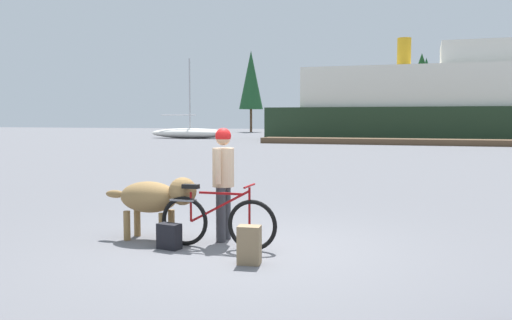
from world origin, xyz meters
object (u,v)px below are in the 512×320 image
(handbag_pannier, at_px, (169,236))
(backpack, at_px, (249,245))
(person_cyclist, at_px, (223,173))
(bicycle, at_px, (217,221))
(sailboat_moored, at_px, (190,133))
(ferry_boat, at_px, (448,105))
(dog, at_px, (156,197))

(handbag_pannier, bearing_deg, backpack, -17.19)
(person_cyclist, relative_size, backpack, 3.47)
(bicycle, xyz_separation_m, sailboat_moored, (-17.42, 37.32, 0.10))
(handbag_pannier, height_order, ferry_boat, ferry_boat)
(handbag_pannier, xyz_separation_m, sailboat_moored, (-16.81, 37.57, 0.31))
(bicycle, relative_size, backpack, 3.57)
(bicycle, height_order, ferry_boat, ferry_boat)
(dog, bearing_deg, handbag_pannier, -45.19)
(bicycle, distance_m, ferry_boat, 38.99)
(bicycle, relative_size, sailboat_moored, 0.23)
(handbag_pannier, bearing_deg, bicycle, 22.26)
(bicycle, relative_size, dog, 1.15)
(backpack, bearing_deg, handbag_pannier, 162.81)
(sailboat_moored, bearing_deg, person_cyclist, -64.80)
(person_cyclist, relative_size, sailboat_moored, 0.22)
(person_cyclist, distance_m, dog, 1.07)
(sailboat_moored, bearing_deg, dog, -66.21)
(handbag_pannier, distance_m, sailboat_moored, 41.16)
(dog, xyz_separation_m, handbag_pannier, (0.44, -0.45, -0.46))
(bicycle, height_order, sailboat_moored, sailboat_moored)
(person_cyclist, xyz_separation_m, dog, (-0.97, -0.27, -0.36))
(handbag_pannier, distance_m, ferry_boat, 39.32)
(person_cyclist, height_order, backpack, person_cyclist)
(bicycle, xyz_separation_m, ferry_boat, (4.45, 38.65, 2.48))
(bicycle, relative_size, person_cyclist, 1.03)
(person_cyclist, height_order, ferry_boat, ferry_boat)
(ferry_boat, bearing_deg, bicycle, -96.57)
(person_cyclist, bearing_deg, sailboat_moored, 115.20)
(person_cyclist, bearing_deg, ferry_boat, 83.24)
(backpack, relative_size, sailboat_moored, 0.06)
(dog, height_order, sailboat_moored, sailboat_moored)
(backpack, height_order, handbag_pannier, backpack)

